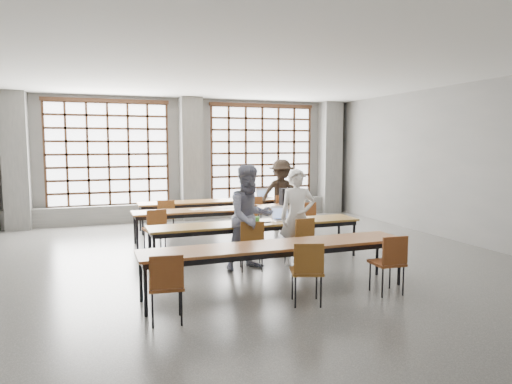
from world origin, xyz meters
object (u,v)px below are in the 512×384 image
chair_mid_left (155,226)px  chair_near_left (166,281)px  desk_row_a (217,203)px  chair_mid_centre (248,220)px  chair_near_right (390,258)px  student_female (250,217)px  chair_near_mid (307,267)px  plastic_bag (249,193)px  student_male (297,217)px  phone (268,222)px  red_pouch (166,282)px  chair_back_mid (254,209)px  green_box (253,219)px  chair_front_left (252,240)px  backpack (287,197)px  chair_mid_right (306,217)px  chair_back_left (166,214)px  mouse (303,219)px  desk_row_d (277,248)px  laptop_back (264,196)px  chair_front_right (301,237)px  student_back (281,194)px  chair_back_right (283,208)px  desk_row_b (223,211)px  desk_row_c (257,226)px  laptop_front (282,216)px

chair_mid_left → chair_near_left: same height
desk_row_a → chair_mid_centre: size_ratio=4.55×
chair_near_right → student_female: size_ratio=0.48×
chair_near_mid → plastic_bag: size_ratio=3.08×
chair_near_mid → student_male: 2.15m
desk_row_a → phone: size_ratio=30.77×
chair_near_right → red_pouch: 3.20m
chair_back_mid → green_box: chair_back_mid is taller
chair_front_left → plastic_bag: plastic_bag is taller
chair_front_left → student_female: 0.40m
backpack → chair_mid_right: bearing=-78.2°
chair_back_left → mouse: chair_back_left is taller
chair_near_left → student_female: 2.68m
desk_row_a → chair_back_left: chair_back_left is taller
desk_row_d → chair_back_mid: 4.89m
student_male → backpack: bearing=87.3°
laptop_back → backpack: bearing=-90.1°
desk_row_a → chair_front_left: (-0.49, -4.11, -0.13)m
chair_back_left → chair_front_right: bearing=-62.0°
student_female → student_back: 4.05m
chair_mid_centre → chair_near_mid: (-0.47, -3.84, 0.00)m
desk_row_a → student_back: size_ratio=2.25×
mouse → green_box: size_ratio=0.39×
chair_back_right → chair_near_left: size_ratio=1.00×
chair_back_mid → chair_near_right: bearing=-88.0°
chair_front_left → chair_back_right: bearing=59.2°
student_back → green_box: (-1.82, -2.90, -0.12)m
student_male → student_female: 0.90m
desk_row_d → green_box: 1.96m
desk_row_b → student_male: bearing=-74.5°
chair_mid_centre → chair_near_right: same height
backpack → red_pouch: bearing=-132.0°
chair_front_right → chair_mid_centre: bearing=99.2°
chair_front_right → student_back: bearing=72.2°
desk_row_c → backpack: backpack is taller
chair_mid_right → red_pouch: 5.31m
desk_row_d → chair_back_mid: (1.31, 4.71, -0.13)m
student_male → mouse: size_ratio=17.69×
chair_mid_left → chair_front_left: 2.41m
chair_back_right → backpack: 0.94m
desk_row_d → chair_back_left: bearing=100.7°
student_female → backpack: (1.81, 2.54, 0.02)m
chair_back_mid → chair_front_right: bearing=-95.7°
chair_mid_right → backpack: bearing=105.1°
student_back → plastic_bag: (-0.70, 0.55, -0.02)m
chair_front_right → student_back: 3.81m
chair_front_left → chair_near_right: 2.36m
mouse → phone: (-0.77, -0.08, -0.01)m
chair_front_right → laptop_front: size_ratio=2.38×
chair_back_right → red_pouch: size_ratio=4.40×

